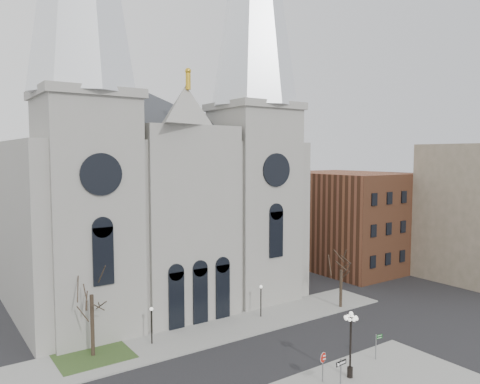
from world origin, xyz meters
TOP-DOWN VIEW (x-y plane):
  - ground at (0.00, 0.00)m, footprint 160.00×160.00m
  - sidewalk_far at (0.00, 11.00)m, footprint 40.00×6.00m
  - grass_patch at (-11.00, 12.00)m, footprint 6.00×5.00m
  - cathedral at (0.00, 22.86)m, footprint 33.00×26.66m
  - bg_building_brick at (30.00, 22.00)m, footprint 14.00×18.00m
  - tree_left at (-11.00, 12.00)m, footprint 3.20×3.20m
  - tree_right at (15.00, 9.00)m, footprint 3.20×3.20m
  - ped_lamp_left at (-6.00, 11.50)m, footprint 0.32×0.32m
  - ped_lamp_right at (6.00, 11.50)m, footprint 0.32×0.32m
  - stop_sign at (1.38, -1.98)m, footprint 0.80×0.13m
  - globe_lamp at (3.54, -2.66)m, footprint 1.34×1.34m
  - one_way_sign at (1.31, -3.80)m, footprint 1.05×0.11m
  - street_name_sign at (7.63, -1.78)m, footprint 0.66×0.15m

SIDE VIEW (x-z plane):
  - ground at x=0.00m, z-range 0.00..0.00m
  - sidewalk_far at x=0.00m, z-range 0.00..0.14m
  - grass_patch at x=-11.00m, z-range 0.00..0.18m
  - street_name_sign at x=7.63m, z-range 0.34..2.42m
  - stop_sign at x=1.38m, z-range 0.63..2.85m
  - one_way_sign at x=1.31m, z-range 0.54..2.95m
  - ped_lamp_left at x=-6.00m, z-range 0.70..3.96m
  - ped_lamp_right at x=6.00m, z-range 0.70..3.96m
  - globe_lamp at x=3.54m, z-range 0.78..5.80m
  - tree_right at x=15.00m, z-range 1.47..7.47m
  - tree_left at x=-11.00m, z-range 1.83..9.33m
  - bg_building_brick at x=30.00m, z-range 0.00..14.00m
  - cathedral at x=0.00m, z-range -8.52..45.48m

